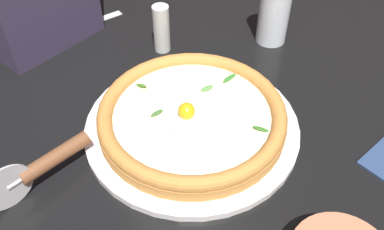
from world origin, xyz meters
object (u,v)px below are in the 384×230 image
Objects in this scene: pizza at (192,116)px; table_knife at (66,30)px; drinking_glass at (273,18)px; pepper_shaker at (161,29)px; pizza_cutter at (44,165)px.

table_knife is at bearing -18.12° from pizza.
drinking_glass reaches higher than pepper_shaker.
pizza is 1.60× the size of table_knife.
pizza is 3.13× the size of pepper_shaker.
pizza_cutter is 1.35× the size of drinking_glass.
pizza_cutter is 0.51m from drinking_glass.
pizza_cutter is at bearing 72.83° from drinking_glass.
pizza_cutter is at bearing 127.25° from table_knife.
pizza is 1.84× the size of pizza_cutter.
pizza_cutter is 0.39m from table_knife.
pizza is at bearing 86.33° from drinking_glass.
pepper_shaker reaches higher than table_knife.
pizza reaches higher than table_knife.
table_knife is 0.43m from drinking_glass.
pizza_cutter is 1.70× the size of pepper_shaker.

